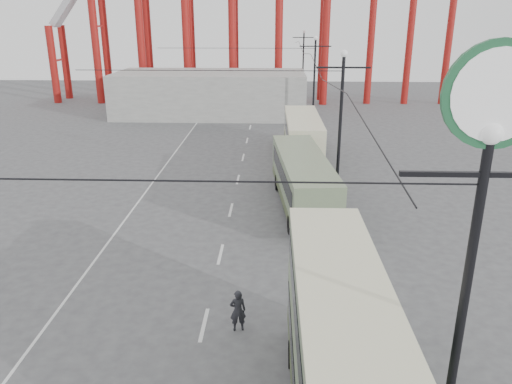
{
  "coord_description": "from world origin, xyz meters",
  "views": [
    {
      "loc": [
        1.61,
        -12.19,
        11.14
      ],
      "look_at": [
        0.73,
        10.84,
        3.0
      ],
      "focal_mm": 35.0,
      "sensor_mm": 36.0,
      "label": 1
    }
  ],
  "objects_px": {
    "lamp_post_near": "(481,196)",
    "single_decker_cream": "(303,134)",
    "double_decker_bus": "(337,345)",
    "single_decker_green": "(303,179)",
    "pedestrian": "(238,310)"
  },
  "relations": [
    {
      "from": "single_decker_green",
      "to": "single_decker_cream",
      "type": "distance_m",
      "value": 12.05
    },
    {
      "from": "double_decker_bus",
      "to": "single_decker_green",
      "type": "height_order",
      "value": "double_decker_bus"
    },
    {
      "from": "lamp_post_near",
      "to": "double_decker_bus",
      "type": "distance_m",
      "value": 5.97
    },
    {
      "from": "lamp_post_near",
      "to": "single_decker_green",
      "type": "distance_m",
      "value": 20.58
    },
    {
      "from": "single_decker_green",
      "to": "pedestrian",
      "type": "bearing_deg",
      "value": -108.73
    },
    {
      "from": "pedestrian",
      "to": "single_decker_cream",
      "type": "bearing_deg",
      "value": -109.58
    },
    {
      "from": "lamp_post_near",
      "to": "single_decker_cream",
      "type": "bearing_deg",
      "value": 92.99
    },
    {
      "from": "single_decker_cream",
      "to": "double_decker_bus",
      "type": "bearing_deg",
      "value": -91.83
    },
    {
      "from": "double_decker_bus",
      "to": "pedestrian",
      "type": "relative_size",
      "value": 5.53
    },
    {
      "from": "single_decker_cream",
      "to": "pedestrian",
      "type": "xyz_separation_m",
      "value": [
        -3.62,
        -24.84,
        -1.06
      ]
    },
    {
      "from": "lamp_post_near",
      "to": "single_decker_cream",
      "type": "xyz_separation_m",
      "value": [
        -1.65,
        31.58,
        -5.96
      ]
    },
    {
      "from": "double_decker_bus",
      "to": "single_decker_green",
      "type": "bearing_deg",
      "value": 89.54
    },
    {
      "from": "single_decker_green",
      "to": "pedestrian",
      "type": "xyz_separation_m",
      "value": [
        -3.02,
        -12.81,
        -1.0
      ]
    },
    {
      "from": "pedestrian",
      "to": "single_decker_green",
      "type": "bearing_deg",
      "value": -114.58
    },
    {
      "from": "double_decker_bus",
      "to": "pedestrian",
      "type": "distance_m",
      "value": 5.81
    }
  ]
}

